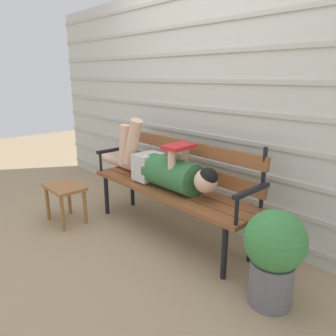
% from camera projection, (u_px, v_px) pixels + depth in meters
% --- Properties ---
extents(ground_plane, '(12.00, 12.00, 0.00)m').
position_uv_depth(ground_plane, '(160.00, 237.00, 2.91)').
color(ground_plane, tan).
extents(house_siding, '(5.34, 0.08, 2.23)m').
position_uv_depth(house_siding, '(207.00, 108.00, 2.99)').
color(house_siding, beige).
rests_on(house_siding, ground).
extents(park_bench, '(1.75, 0.44, 0.92)m').
position_uv_depth(park_bench, '(173.00, 180.00, 2.88)').
color(park_bench, brown).
rests_on(park_bench, ground).
extents(reclining_person, '(1.71, 0.28, 0.59)m').
position_uv_depth(reclining_person, '(162.00, 168.00, 2.86)').
color(reclining_person, '#33703D').
extents(footstool, '(0.42, 0.29, 0.38)m').
position_uv_depth(footstool, '(65.00, 193.00, 3.14)').
color(footstool, '#9E6638').
rests_on(footstool, ground).
extents(potted_plant, '(0.38, 0.38, 0.64)m').
position_uv_depth(potted_plant, '(274.00, 253.00, 1.97)').
color(potted_plant, slate).
rests_on(potted_plant, ground).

